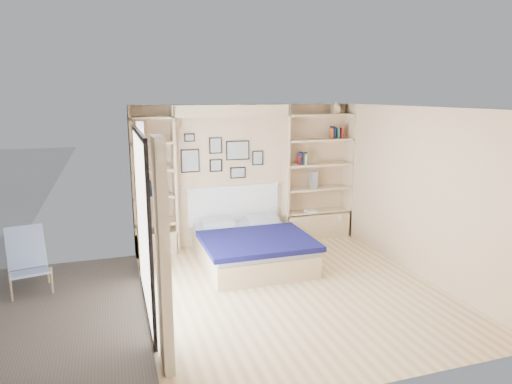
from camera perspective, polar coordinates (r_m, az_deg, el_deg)
name	(u,v)px	position (r m, az deg, el deg)	size (l,w,h in m)	color
ground	(292,289)	(6.55, 4.47, -12.00)	(4.50, 4.50, 0.00)	beige
room_shell	(236,194)	(7.47, -2.56, -0.21)	(4.50, 4.50, 4.50)	tan
bed	(251,246)	(7.42, -0.66, -6.75)	(1.67, 2.08, 1.07)	tan
photo_gallery	(221,156)	(8.03, -4.37, 4.46)	(1.48, 0.02, 0.82)	black
reading_lamps	(233,186)	(7.94, -2.87, 0.70)	(1.92, 0.12, 0.15)	silver
shelf_decor	(304,150)	(8.35, 6.00, 5.23)	(3.52, 0.23, 2.03)	#A51E1E
deck	(5,329)	(6.27, -28.89, -14.72)	(3.20, 4.00, 0.05)	brown
deck_chair	(28,261)	(7.12, -26.63, -7.67)	(0.69, 0.95, 0.87)	tan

